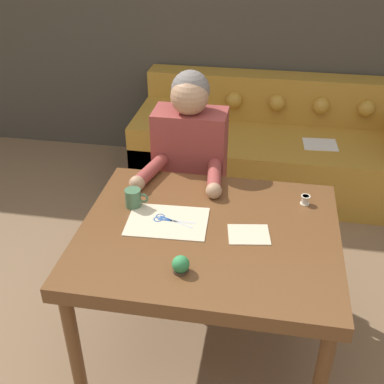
{
  "coord_description": "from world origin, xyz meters",
  "views": [
    {
      "loc": [
        0.35,
        -1.58,
        2.0
      ],
      "look_at": [
        0.03,
        0.27,
        0.83
      ],
      "focal_mm": 45.0,
      "sensor_mm": 36.0,
      "label": 1
    }
  ],
  "objects_px": {
    "person": "(190,176)",
    "scissors": "(167,220)",
    "mug": "(134,198)",
    "couch": "(273,149)",
    "thread_spool": "(305,200)",
    "dining_table": "(208,244)",
    "pin_cushion": "(181,265)"
  },
  "relations": [
    {
      "from": "person",
      "to": "scissors",
      "type": "relative_size",
      "value": 6.26
    },
    {
      "from": "dining_table",
      "to": "pin_cushion",
      "type": "xyz_separation_m",
      "value": [
        -0.07,
        -0.29,
        0.11
      ]
    },
    {
      "from": "mug",
      "to": "thread_spool",
      "type": "height_order",
      "value": "mug"
    },
    {
      "from": "pin_cushion",
      "to": "mug",
      "type": "bearing_deg",
      "value": 126.35
    },
    {
      "from": "mug",
      "to": "couch",
      "type": "bearing_deg",
      "value": 68.06
    },
    {
      "from": "couch",
      "to": "thread_spool",
      "type": "relative_size",
      "value": 45.91
    },
    {
      "from": "person",
      "to": "mug",
      "type": "distance_m",
      "value": 0.57
    },
    {
      "from": "couch",
      "to": "pin_cushion",
      "type": "distance_m",
      "value": 2.1
    },
    {
      "from": "thread_spool",
      "to": "pin_cushion",
      "type": "distance_m",
      "value": 0.76
    },
    {
      "from": "person",
      "to": "thread_spool",
      "type": "xyz_separation_m",
      "value": [
        0.62,
        -0.36,
        0.13
      ]
    },
    {
      "from": "scissors",
      "to": "dining_table",
      "type": "bearing_deg",
      "value": -12.07
    },
    {
      "from": "scissors",
      "to": "pin_cushion",
      "type": "bearing_deg",
      "value": -68.74
    },
    {
      "from": "mug",
      "to": "thread_spool",
      "type": "distance_m",
      "value": 0.82
    },
    {
      "from": "person",
      "to": "thread_spool",
      "type": "distance_m",
      "value": 0.73
    },
    {
      "from": "scissors",
      "to": "pin_cushion",
      "type": "xyz_separation_m",
      "value": [
        0.13,
        -0.33,
        0.03
      ]
    },
    {
      "from": "mug",
      "to": "dining_table",
      "type": "bearing_deg",
      "value": -19.06
    },
    {
      "from": "dining_table",
      "to": "thread_spool",
      "type": "distance_m",
      "value": 0.52
    },
    {
      "from": "mug",
      "to": "scissors",
      "type": "bearing_deg",
      "value": -26.13
    },
    {
      "from": "person",
      "to": "scissors",
      "type": "xyz_separation_m",
      "value": [
        0.0,
        -0.61,
        0.11
      ]
    },
    {
      "from": "thread_spool",
      "to": "person",
      "type": "bearing_deg",
      "value": 149.99
    },
    {
      "from": "dining_table",
      "to": "person",
      "type": "distance_m",
      "value": 0.68
    },
    {
      "from": "dining_table",
      "to": "pin_cushion",
      "type": "bearing_deg",
      "value": -103.52
    },
    {
      "from": "mug",
      "to": "thread_spool",
      "type": "relative_size",
      "value": 2.51
    },
    {
      "from": "dining_table",
      "to": "mug",
      "type": "bearing_deg",
      "value": 160.94
    },
    {
      "from": "dining_table",
      "to": "mug",
      "type": "relative_size",
      "value": 10.15
    },
    {
      "from": "mug",
      "to": "pin_cushion",
      "type": "bearing_deg",
      "value": -53.65
    },
    {
      "from": "person",
      "to": "scissors",
      "type": "bearing_deg",
      "value": -89.83
    },
    {
      "from": "scissors",
      "to": "mug",
      "type": "relative_size",
      "value": 1.74
    },
    {
      "from": "couch",
      "to": "thread_spool",
      "type": "distance_m",
      "value": 1.52
    },
    {
      "from": "person",
      "to": "pin_cushion",
      "type": "xyz_separation_m",
      "value": [
        0.13,
        -0.94,
        0.14
      ]
    },
    {
      "from": "mug",
      "to": "person",
      "type": "bearing_deg",
      "value": 71.1
    },
    {
      "from": "person",
      "to": "thread_spool",
      "type": "relative_size",
      "value": 27.36
    }
  ]
}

